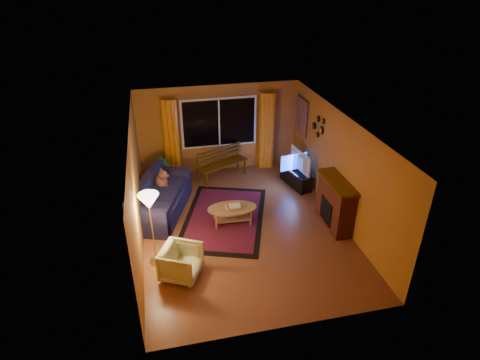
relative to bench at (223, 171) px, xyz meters
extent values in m
cube|color=brown|center=(0.02, -2.41, -0.23)|extent=(4.50, 6.00, 0.02)
cube|color=white|center=(0.02, -2.41, 2.29)|extent=(4.50, 6.00, 0.02)
cube|color=#BE732C|center=(0.02, 0.60, 1.03)|extent=(4.50, 0.02, 2.50)
cube|color=#BE732C|center=(-2.24, -2.41, 1.03)|extent=(0.02, 6.00, 2.50)
cube|color=#BE732C|center=(2.28, -2.41, 1.03)|extent=(0.02, 6.00, 2.50)
cube|color=black|center=(0.02, 0.54, 1.23)|extent=(2.00, 0.02, 1.30)
cylinder|color=#BF8C3F|center=(0.02, 0.49, 2.03)|extent=(3.20, 0.03, 0.03)
cylinder|color=orange|center=(-1.33, 0.47, 0.90)|extent=(0.36, 0.36, 2.24)
cylinder|color=orange|center=(1.37, 0.47, 0.90)|extent=(0.36, 0.36, 2.24)
cube|color=#472A05|center=(0.00, 0.00, 0.00)|extent=(1.51, 1.01, 0.44)
imported|color=#235B1E|center=(-1.69, -0.11, 0.20)|extent=(0.59, 0.59, 0.83)
cube|color=#1C1B44|center=(-1.75, -1.42, 0.22)|extent=(1.62, 2.36, 0.88)
imported|color=beige|center=(-1.50, -3.77, 0.14)|extent=(0.89, 0.91, 0.72)
cylinder|color=#BF8C3F|center=(-1.98, -3.25, 0.58)|extent=(0.30, 0.30, 1.60)
cube|color=maroon|center=(-0.33, -1.99, -0.21)|extent=(2.65, 3.30, 0.02)
cylinder|color=#A67C4C|center=(-0.18, -2.22, -0.01)|extent=(1.21, 1.21, 0.41)
cube|color=black|center=(1.86, -0.84, 0.00)|extent=(0.59, 1.11, 0.44)
imported|color=black|center=(1.86, -0.84, 0.50)|extent=(0.30, 0.97, 0.55)
cube|color=maroon|center=(2.07, -2.81, 0.33)|extent=(0.40, 1.20, 1.10)
cube|color=orange|center=(2.24, 0.04, 1.43)|extent=(0.04, 0.76, 0.96)
camera|label=1|loc=(-1.71, -9.83, 5.13)|focal=30.00mm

